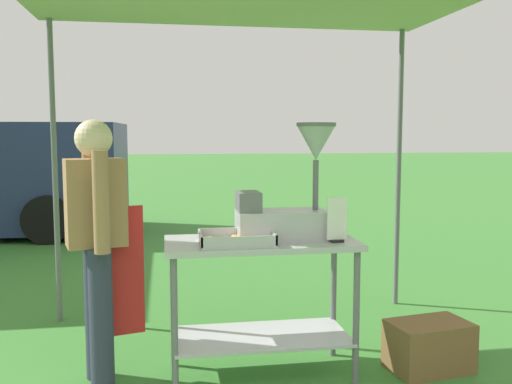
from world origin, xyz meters
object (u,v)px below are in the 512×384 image
Objects in this scene: donut_cart at (261,278)px; menu_sign at (337,223)px; supply_crate at (429,346)px; donut_fryer at (289,198)px; donut_tray at (235,240)px; vendor at (98,238)px.

menu_sign reaches higher than donut_cart.
donut_fryer is at bearing 170.99° from supply_crate.
donut_tray is 0.61× the size of donut_fryer.
donut_cart is 1.63× the size of donut_fryer.
supply_crate is (0.90, -0.14, -0.96)m from donut_fryer.
vendor is at bearing 177.95° from donut_cart.
donut_tray is 0.82m from vendor.
donut_tray is 0.63m from menu_sign.
vendor reaches higher than donut_tray.
menu_sign reaches higher than supply_crate.
donut_tray reaches higher than supply_crate.
donut_cart reaches higher than supply_crate.
menu_sign is (0.26, -0.17, -0.14)m from donut_fryer.
donut_tray is at bearing -160.66° from donut_fryer.
vendor reaches higher than donut_fryer.
donut_tray is 1.62× the size of menu_sign.
donut_tray is at bearing -153.93° from donut_cart.
vendor is (-1.17, -0.00, -0.22)m from donut_fryer.
menu_sign is at bearing -6.68° from vendor.
supply_crate is at bearing -3.81° from vendor.
donut_fryer reaches higher than donut_cart.
donut_fryer reaches higher than supply_crate.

